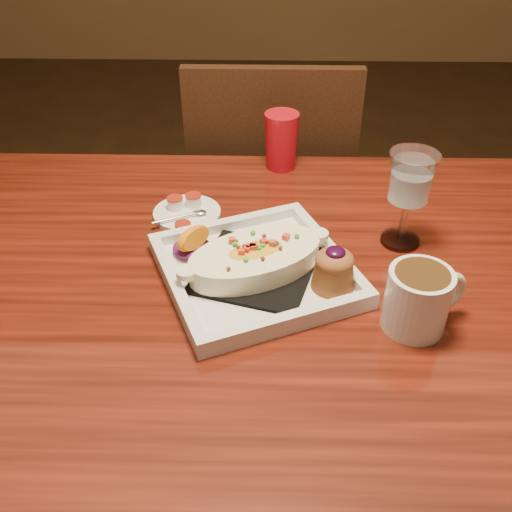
{
  "coord_description": "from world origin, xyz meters",
  "views": [
    {
      "loc": [
        -0.01,
        -0.71,
        1.33
      ],
      "look_at": [
        -0.02,
        0.05,
        0.77
      ],
      "focal_mm": 40.0,
      "sensor_mm": 36.0,
      "label": 1
    }
  ],
  "objects_px": {
    "goblet": "(410,183)",
    "red_tumbler": "(281,141)",
    "chair_far": "(270,207)",
    "plate": "(262,264)",
    "saucer": "(186,211)",
    "table": "(270,327)",
    "coffee_mug": "(419,297)"
  },
  "relations": [
    {
      "from": "plate",
      "to": "red_tumbler",
      "type": "bearing_deg",
      "value": 61.43
    },
    {
      "from": "chair_far",
      "to": "red_tumbler",
      "type": "bearing_deg",
      "value": 95.01
    },
    {
      "from": "table",
      "to": "coffee_mug",
      "type": "height_order",
      "value": "coffee_mug"
    },
    {
      "from": "plate",
      "to": "red_tumbler",
      "type": "xyz_separation_m",
      "value": [
        0.04,
        0.39,
        0.03
      ]
    },
    {
      "from": "plate",
      "to": "saucer",
      "type": "bearing_deg",
      "value": 104.7
    },
    {
      "from": "coffee_mug",
      "to": "goblet",
      "type": "distance_m",
      "value": 0.22
    },
    {
      "from": "table",
      "to": "red_tumbler",
      "type": "xyz_separation_m",
      "value": [
        0.02,
        0.4,
        0.16
      ]
    },
    {
      "from": "goblet",
      "to": "chair_far",
      "type": "bearing_deg",
      "value": 114.07
    },
    {
      "from": "chair_far",
      "to": "plate",
      "type": "distance_m",
      "value": 0.67
    },
    {
      "from": "table",
      "to": "saucer",
      "type": "relative_size",
      "value": 11.8
    },
    {
      "from": "coffee_mug",
      "to": "red_tumbler",
      "type": "relative_size",
      "value": 1.03
    },
    {
      "from": "coffee_mug",
      "to": "goblet",
      "type": "xyz_separation_m",
      "value": [
        0.02,
        0.21,
        0.07
      ]
    },
    {
      "from": "goblet",
      "to": "red_tumbler",
      "type": "xyz_separation_m",
      "value": [
        -0.21,
        0.28,
        -0.06
      ]
    },
    {
      "from": "chair_far",
      "to": "goblet",
      "type": "bearing_deg",
      "value": 114.07
    },
    {
      "from": "table",
      "to": "red_tumbler",
      "type": "relative_size",
      "value": 12.4
    },
    {
      "from": "chair_far",
      "to": "goblet",
      "type": "distance_m",
      "value": 0.66
    },
    {
      "from": "coffee_mug",
      "to": "saucer",
      "type": "xyz_separation_m",
      "value": [
        -0.37,
        0.29,
        -0.04
      ]
    },
    {
      "from": "table",
      "to": "coffee_mug",
      "type": "xyz_separation_m",
      "value": [
        0.21,
        -0.09,
        0.15
      ]
    },
    {
      "from": "plate",
      "to": "coffee_mug",
      "type": "distance_m",
      "value": 0.25
    },
    {
      "from": "chair_far",
      "to": "plate",
      "type": "bearing_deg",
      "value": 88.6
    },
    {
      "from": "goblet",
      "to": "saucer",
      "type": "bearing_deg",
      "value": 168.44
    },
    {
      "from": "chair_far",
      "to": "saucer",
      "type": "xyz_separation_m",
      "value": [
        -0.16,
        -0.43,
        0.25
      ]
    },
    {
      "from": "chair_far",
      "to": "goblet",
      "type": "relative_size",
      "value": 5.44
    },
    {
      "from": "plate",
      "to": "goblet",
      "type": "xyz_separation_m",
      "value": [
        0.24,
        0.11,
        0.09
      ]
    },
    {
      "from": "plate",
      "to": "saucer",
      "type": "height_order",
      "value": "plate"
    },
    {
      "from": "plate",
      "to": "goblet",
      "type": "distance_m",
      "value": 0.28
    },
    {
      "from": "table",
      "to": "coffee_mug",
      "type": "bearing_deg",
      "value": -23.3
    },
    {
      "from": "chair_far",
      "to": "plate",
      "type": "height_order",
      "value": "chair_far"
    },
    {
      "from": "saucer",
      "to": "plate",
      "type": "bearing_deg",
      "value": -51.94
    },
    {
      "from": "red_tumbler",
      "to": "goblet",
      "type": "bearing_deg",
      "value": -53.42
    },
    {
      "from": "goblet",
      "to": "red_tumbler",
      "type": "bearing_deg",
      "value": 126.58
    },
    {
      "from": "table",
      "to": "saucer",
      "type": "height_order",
      "value": "saucer"
    }
  ]
}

